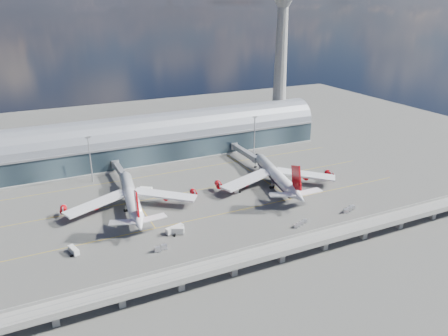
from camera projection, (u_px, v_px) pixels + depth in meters
name	position (u px, v px, depth m)	size (l,w,h in m)	color
ground	(219.00, 204.00, 210.32)	(500.00, 500.00, 0.00)	#474744
taxi_lines	(201.00, 188.00, 228.95)	(200.00, 80.12, 0.01)	gold
terminal	(166.00, 139.00, 272.02)	(200.00, 30.00, 28.00)	#1D2930
control_tower	(281.00, 64.00, 296.25)	(19.00, 19.00, 103.00)	gray
guideway	(282.00, 249.00, 162.09)	(220.00, 8.50, 7.20)	gray
floodlight_mast_left	(90.00, 158.00, 231.63)	(3.00, 0.70, 25.70)	gray
floodlight_mast_right	(254.00, 135.00, 272.03)	(3.00, 0.70, 25.70)	gray
airliner_left	(131.00, 198.00, 203.19)	(63.69, 67.00, 20.43)	white
airliner_right	(277.00, 176.00, 228.87)	(65.08, 68.11, 21.74)	white
jet_bridge_left	(120.00, 170.00, 238.93)	(4.40, 28.00, 7.25)	gray
jet_bridge_right	(243.00, 152.00, 267.94)	(4.40, 32.00, 7.25)	gray
service_truck_0	(74.00, 251.00, 168.48)	(3.70, 6.56, 2.58)	silver
service_truck_1	(178.00, 231.00, 182.68)	(5.98, 4.61, 3.15)	silver
service_truck_2	(175.00, 229.00, 183.83)	(8.32, 4.30, 2.90)	silver
service_truck_3	(236.00, 189.00, 223.47)	(4.01, 5.73, 2.59)	silver
service_truck_4	(263.00, 169.00, 249.95)	(3.44, 5.97, 3.29)	silver
service_truck_5	(146.00, 190.00, 222.10)	(6.65, 5.55, 3.08)	silver
cargo_train_0	(161.00, 248.00, 170.72)	(5.91, 2.98, 1.92)	gray
cargo_train_1	(349.00, 209.00, 203.01)	(8.19, 4.27, 1.81)	gray
cargo_train_2	(300.00, 224.00, 190.22)	(8.66, 4.21, 1.45)	gray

